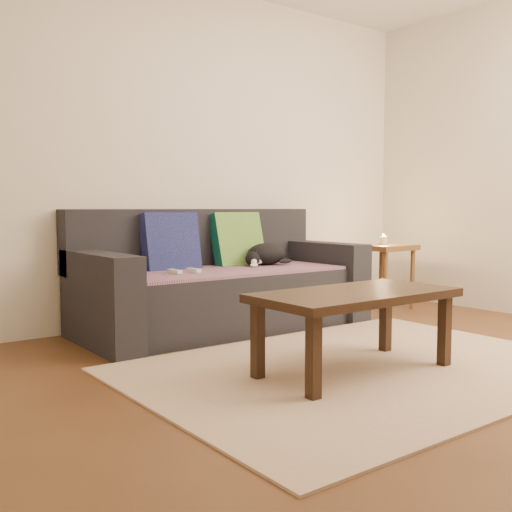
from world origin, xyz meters
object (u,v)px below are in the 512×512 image
(wii_remote_a, at_px, (175,272))
(side_table, at_px, (383,256))
(wii_remote_b, at_px, (194,271))
(sofa, at_px, (220,286))
(coffee_table, at_px, (355,301))
(cat, at_px, (265,254))

(wii_remote_a, height_order, side_table, side_table)
(wii_remote_b, bearing_deg, side_table, -85.68)
(sofa, distance_m, wii_remote_b, 0.39)
(side_table, bearing_deg, wii_remote_b, -179.23)
(wii_remote_a, distance_m, wii_remote_b, 0.14)
(wii_remote_b, relative_size, coffee_table, 0.14)
(sofa, xyz_separation_m, side_table, (1.62, -0.14, 0.15))
(coffee_table, bearing_deg, wii_remote_a, 105.20)
(sofa, relative_size, side_table, 3.76)
(cat, height_order, wii_remote_a, cat)
(side_table, distance_m, coffee_table, 2.17)
(wii_remote_b, height_order, coffee_table, wii_remote_b)
(wii_remote_a, bearing_deg, coffee_table, -162.75)
(side_table, bearing_deg, cat, 174.07)
(wii_remote_a, xyz_separation_m, coffee_table, (0.35, -1.30, -0.07))
(sofa, bearing_deg, wii_remote_a, -161.94)
(sofa, bearing_deg, wii_remote_b, -153.13)
(cat, height_order, coffee_table, cat)
(wii_remote_a, xyz_separation_m, wii_remote_b, (0.14, -0.01, 0.00))
(wii_remote_a, distance_m, coffee_table, 1.35)
(cat, distance_m, side_table, 1.22)
(sofa, relative_size, wii_remote_b, 14.00)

